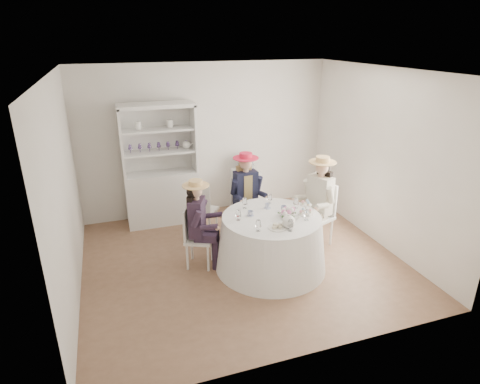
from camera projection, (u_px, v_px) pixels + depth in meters
name	position (u px, v px, depth m)	size (l,w,h in m)	color
ground	(242.00, 260.00, 5.95)	(4.50, 4.50, 0.00)	brown
ceiling	(243.00, 71.00, 4.96)	(4.50, 4.50, 0.00)	white
wall_back	(206.00, 140.00, 7.22)	(4.50, 4.50, 0.00)	silver
wall_front	(313.00, 241.00, 3.69)	(4.50, 4.50, 0.00)	silver
wall_left	(64.00, 194.00, 4.78)	(4.50, 4.50, 0.00)	silver
wall_right	(381.00, 159.00, 6.12)	(4.50, 4.50, 0.00)	silver
tea_table	(271.00, 242.00, 5.65)	(1.57, 1.57, 0.79)	white
hutch	(162.00, 182.00, 6.93)	(1.25, 0.49, 2.09)	silver
side_table	(246.00, 190.00, 7.55)	(0.49, 0.49, 0.77)	silver
hatbox	(246.00, 163.00, 7.35)	(0.30, 0.30, 0.30)	black
guest_left	(199.00, 219.00, 5.56)	(0.55, 0.50, 1.31)	silver
guest_mid	(246.00, 190.00, 6.39)	(0.52, 0.54, 1.42)	silver
guest_right	(319.00, 197.00, 6.11)	(0.60, 0.55, 1.45)	silver
spare_chair	(202.00, 208.00, 6.49)	(0.54, 0.54, 0.93)	silver
teacup_a	(251.00, 214.00, 5.52)	(0.08, 0.08, 0.06)	white
teacup_b	(267.00, 206.00, 5.76)	(0.07, 0.07, 0.07)	white
teacup_c	(284.00, 209.00, 5.68)	(0.08, 0.08, 0.07)	white
flower_bowl	(287.00, 214.00, 5.51)	(0.21, 0.21, 0.05)	white
flower_arrangement	(287.00, 211.00, 5.46)	(0.19, 0.19, 0.07)	pink
table_teapot	(289.00, 221.00, 5.18)	(0.25, 0.18, 0.19)	white
sandwich_plate	(277.00, 227.00, 5.17)	(0.24, 0.24, 0.05)	white
cupcake_stand	(306.00, 209.00, 5.56)	(0.21, 0.21, 0.20)	white
stemware_set	(272.00, 212.00, 5.48)	(0.99, 0.99, 0.15)	white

